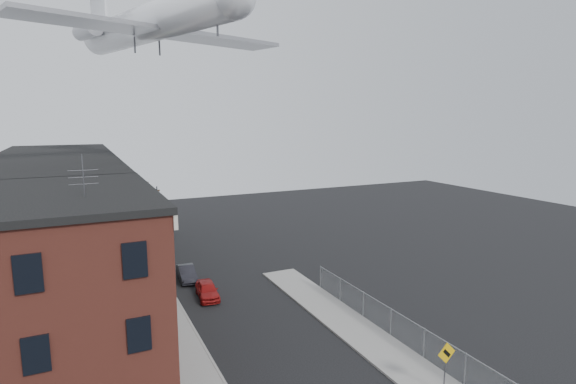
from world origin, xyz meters
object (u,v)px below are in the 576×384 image
utility_pole (150,239)px  car_mid (187,273)px  car_near (207,290)px  street_tree (138,226)px  airplane (148,23)px  warning_sign (446,360)px  car_far (161,230)px

utility_pole → car_mid: 5.78m
utility_pole → car_near: bearing=-27.0°
car_near → car_mid: 4.54m
street_tree → utility_pole: bearing=-91.9°
street_tree → airplane: airplane is taller
airplane → warning_sign: bearing=-66.8°
street_tree → car_far: bearing=67.8°
car_near → warning_sign: bearing=-61.0°
airplane → car_near: bearing=-67.5°
utility_pole → car_near: (3.80, -1.94, -4.04)m
warning_sign → car_mid: warning_sign is taller
warning_sign → airplane: 31.64m
warning_sign → utility_pole: bearing=120.5°
car_mid → car_far: bearing=91.5°
utility_pole → street_tree: 10.00m
car_near → car_mid: car_near is taller
street_tree → car_mid: bearing=-68.5°
utility_pole → street_tree: (0.33, 9.92, -1.22)m
warning_sign → airplane: (-9.90, 23.12, 19.20)m
car_far → airplane: 25.07m
warning_sign → car_near: (-7.40, 17.09, -1.25)m
airplane → car_far: bearing=80.1°
warning_sign → car_mid: (-7.97, 21.59, -1.27)m
car_far → car_near: bearing=-95.8°
car_near → car_far: (0.00, 20.36, 0.02)m
warning_sign → utility_pole: utility_pole is taller
street_tree → car_far: street_tree is taller
car_near → airplane: 21.47m
utility_pole → airplane: 16.96m
warning_sign → car_near: 18.66m
warning_sign → utility_pole: (-11.20, 19.03, 2.79)m
street_tree → car_near: size_ratio=1.40×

